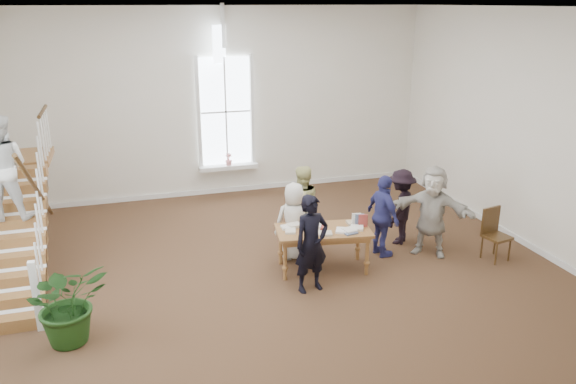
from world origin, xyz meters
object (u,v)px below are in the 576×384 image
object	(u,v)px
police_officer	(311,244)
elderly_woman	(294,221)
library_table	(323,234)
person_yellow	(301,207)
woman_cluster_c	(432,211)
side_chair	(494,231)
floor_plant	(68,302)
woman_cluster_a	(383,216)
woman_cluster_b	(401,207)

from	to	relation	value
police_officer	elderly_woman	size ratio (longest dim) A/B	1.13
library_table	person_yellow	world-z (taller)	person_yellow
woman_cluster_c	side_chair	world-z (taller)	woman_cluster_c
woman_cluster_c	floor_plant	size ratio (longest dim) A/B	1.43
woman_cluster_a	floor_plant	xyz separation A→B (m)	(-5.45, -1.31, -0.18)
police_officer	person_yellow	distance (m)	1.80
police_officer	woman_cluster_b	distance (m)	2.68
police_officer	woman_cluster_c	bearing A→B (deg)	3.01
elderly_woman	floor_plant	distance (m)	4.18
elderly_woman	woman_cluster_a	distance (m)	1.66
elderly_woman	side_chair	distance (m)	3.72
floor_plant	side_chair	size ratio (longest dim) A/B	1.24
person_yellow	floor_plant	bearing A→B (deg)	12.09
woman_cluster_a	side_chair	distance (m)	2.07
person_yellow	woman_cluster_b	world-z (taller)	person_yellow
woman_cluster_b	side_chair	world-z (taller)	woman_cluster_b
elderly_woman	woman_cluster_c	distance (m)	2.59
elderly_woman	library_table	bearing A→B (deg)	126.29
woman_cluster_a	side_chair	bearing A→B (deg)	-118.21
floor_plant	elderly_woman	bearing A→B (deg)	23.58
library_table	woman_cluster_b	size ratio (longest dim) A/B	1.17
woman_cluster_c	side_chair	bearing A→B (deg)	13.42
woman_cluster_a	side_chair	size ratio (longest dim) A/B	1.61
elderly_woman	floor_plant	bearing A→B (deg)	29.63
woman_cluster_c	elderly_woman	bearing A→B (deg)	-152.61
police_officer	woman_cluster_a	distance (m)	1.94
woman_cluster_b	side_chair	distance (m)	1.78
elderly_woman	woman_cluster_b	size ratio (longest dim) A/B	0.97
woman_cluster_b	library_table	bearing A→B (deg)	-25.58
side_chair	woman_cluster_c	bearing A→B (deg)	141.86
woman_cluster_b	woman_cluster_c	distance (m)	0.72
police_officer	woman_cluster_b	xyz separation A→B (m)	(2.32, 1.34, -0.08)
elderly_woman	woman_cluster_b	distance (m)	2.22
floor_plant	side_chair	xyz separation A→B (m)	(7.38, 0.59, -0.06)
woman_cluster_a	police_officer	bearing A→B (deg)	109.36
woman_cluster_a	floor_plant	bearing A→B (deg)	95.62
person_yellow	woman_cluster_b	distance (m)	1.97
elderly_woman	side_chair	size ratio (longest dim) A/B	1.50
library_table	woman_cluster_a	size ratio (longest dim) A/B	1.11
elderly_woman	floor_plant	world-z (taller)	elderly_woman
police_officer	person_yellow	bearing A→B (deg)	65.48
person_yellow	woman_cluster_a	xyz separation A→B (m)	(1.32, -0.86, -0.03)
elderly_woman	side_chair	world-z (taller)	elderly_woman
woman_cluster_a	floor_plant	size ratio (longest dim) A/B	1.30
library_table	woman_cluster_b	bearing A→B (deg)	29.15
woman_cluster_b	floor_plant	size ratio (longest dim) A/B	1.24
police_officer	woman_cluster_b	size ratio (longest dim) A/B	1.10
side_chair	woman_cluster_a	bearing A→B (deg)	148.11
side_chair	woman_cluster_b	bearing A→B (deg)	127.21
library_table	elderly_woman	world-z (taller)	elderly_woman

